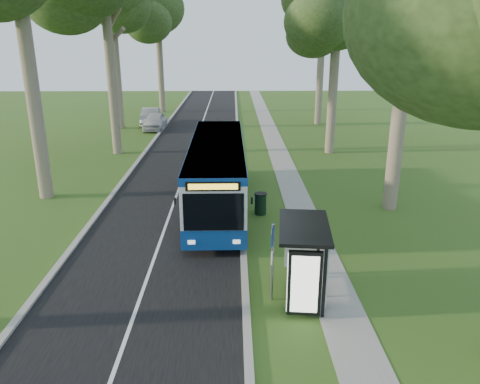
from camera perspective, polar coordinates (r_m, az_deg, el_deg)
The scene contains 15 objects.
ground at distance 18.09m, azimuth 0.47°, elevation -8.73°, with size 120.00×120.00×0.00m, color #37561B.
road at distance 27.54m, azimuth -7.30°, elevation 0.85°, with size 7.00×100.00×0.02m, color black.
kerb_east at distance 27.35m, azimuth 0.01°, elevation 0.99°, with size 0.25×100.00×0.12m, color #9E9B93.
kerb_west at distance 28.14m, azimuth -14.40°, elevation 0.90°, with size 0.25×100.00×0.12m, color #9E9B93.
centre_line at distance 27.53m, azimuth -7.30°, elevation 0.88°, with size 0.12×100.00×0.01m, color white.
footpath at distance 27.57m, azimuth 6.25°, elevation 0.91°, with size 1.50×100.00×0.02m, color gray.
bus at distance 23.63m, azimuth -2.79°, elevation 2.30°, with size 2.71×12.41×3.28m.
bus_stop_sign at distance 15.08m, azimuth 3.98°, elevation -7.54°, with size 0.14×0.37×2.68m.
bus_shelter at distance 15.04m, azimuth 8.51°, elevation -7.29°, with size 1.89×3.09×2.53m.
litter_bin at distance 22.75m, azimuth 2.51°, elevation -1.42°, with size 0.61×0.61×1.07m.
car_white at distance 44.75m, azimuth -10.33°, elevation 8.50°, with size 1.82×4.52×1.54m, color silver.
car_silver at distance 47.45m, azimuth -10.85°, elevation 9.03°, with size 1.64×4.70×1.55m, color #96989D.
tree_west_c at distance 35.24m, azimuth -16.15°, elevation 21.59°, with size 5.20×5.20×14.31m.
tree_west_e at distance 54.76m, azimuth -10.03°, elevation 21.06°, with size 5.20×5.20×14.88m.
tree_east_d at distance 46.90m, azimuth 10.14°, elevation 20.97°, with size 5.20×5.20×14.24m.
Camera 1 is at (-0.38, -16.09, 8.26)m, focal length 35.00 mm.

